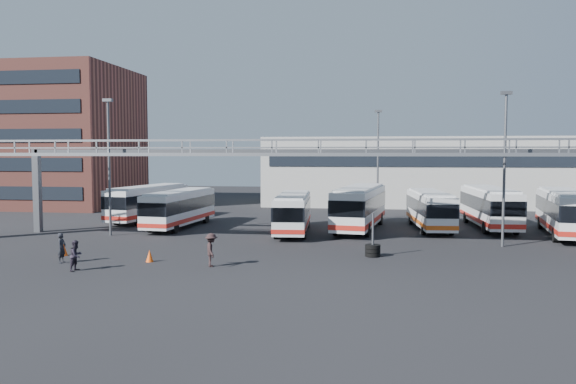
# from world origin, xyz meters

# --- Properties ---
(ground) EXTENTS (140.00, 140.00, 0.00)m
(ground) POSITION_xyz_m (0.00, 0.00, 0.00)
(ground) COLOR black
(ground) RESTS_ON ground
(gantry) EXTENTS (51.40, 5.15, 7.10)m
(gantry) POSITION_xyz_m (0.00, 5.87, 5.51)
(gantry) COLOR gray
(gantry) RESTS_ON ground
(apartment_building) EXTENTS (18.00, 15.00, 16.00)m
(apartment_building) POSITION_xyz_m (-34.00, 30.00, 8.00)
(apartment_building) COLOR brown
(apartment_building) RESTS_ON ground
(warehouse) EXTENTS (42.00, 14.00, 8.00)m
(warehouse) POSITION_xyz_m (12.00, 38.00, 4.00)
(warehouse) COLOR #9E9E99
(warehouse) RESTS_ON ground
(light_pole_left) EXTENTS (0.70, 0.35, 10.21)m
(light_pole_left) POSITION_xyz_m (-16.00, 8.00, 5.73)
(light_pole_left) COLOR #4C4F54
(light_pole_left) RESTS_ON ground
(light_pole_mid) EXTENTS (0.70, 0.35, 10.21)m
(light_pole_mid) POSITION_xyz_m (12.00, 7.00, 5.73)
(light_pole_mid) COLOR #4C4F54
(light_pole_mid) RESTS_ON ground
(light_pole_back) EXTENTS (0.70, 0.35, 10.21)m
(light_pole_back) POSITION_xyz_m (4.00, 22.00, 5.73)
(light_pole_back) COLOR #4C4F54
(light_pole_back) RESTS_ON ground
(bus_1) EXTENTS (4.20, 10.86, 3.22)m
(bus_1) POSITION_xyz_m (-16.70, 17.08, 1.78)
(bus_1) COLOR silver
(bus_1) RESTS_ON ground
(bus_2) EXTENTS (3.19, 10.35, 3.09)m
(bus_2) POSITION_xyz_m (-12.35, 13.08, 1.71)
(bus_2) COLOR silver
(bus_2) RESTS_ON ground
(bus_4) EXTENTS (2.97, 10.17, 3.05)m
(bus_4) POSITION_xyz_m (-2.62, 11.36, 1.69)
(bus_4) COLOR silver
(bus_4) RESTS_ON ground
(bus_5) EXTENTS (4.33, 11.80, 3.51)m
(bus_5) POSITION_xyz_m (2.48, 13.80, 1.94)
(bus_5) COLOR silver
(bus_5) RESTS_ON ground
(bus_6) EXTENTS (3.12, 10.32, 3.09)m
(bus_6) POSITION_xyz_m (8.11, 14.94, 1.71)
(bus_6) COLOR silver
(bus_6) RESTS_ON ground
(bus_7) EXTENTS (2.97, 11.15, 3.36)m
(bus_7) POSITION_xyz_m (13.02, 16.28, 1.86)
(bus_7) COLOR silver
(bus_7) RESTS_ON ground
(bus_8) EXTENTS (4.19, 11.45, 3.40)m
(bus_8) POSITION_xyz_m (17.68, 12.72, 1.88)
(bus_8) COLOR silver
(bus_8) RESTS_ON ground
(pedestrian_a) EXTENTS (0.42, 0.63, 1.70)m
(pedestrian_a) POSITION_xyz_m (-13.92, -2.32, 0.85)
(pedestrian_a) COLOR black
(pedestrian_a) RESTS_ON ground
(pedestrian_b) EXTENTS (0.73, 0.87, 1.62)m
(pedestrian_b) POSITION_xyz_m (-12.03, -4.17, 0.81)
(pedestrian_b) COLOR #27212D
(pedestrian_b) RESTS_ON ground
(pedestrian_c) EXTENTS (1.04, 1.34, 1.83)m
(pedestrian_c) POSITION_xyz_m (-5.28, -2.10, 0.92)
(pedestrian_c) COLOR black
(pedestrian_c) RESTS_ON ground
(cone_left) EXTENTS (0.50, 0.50, 0.71)m
(cone_left) POSITION_xyz_m (-15.01, -0.23, 0.35)
(cone_left) COLOR #FA510D
(cone_left) RESTS_ON ground
(cone_right) EXTENTS (0.54, 0.54, 0.69)m
(cone_right) POSITION_xyz_m (-9.14, -1.31, 0.34)
(cone_right) COLOR #FA510D
(cone_right) RESTS_ON ground
(tire_stack) EXTENTS (0.92, 0.92, 2.61)m
(tire_stack) POSITION_xyz_m (3.47, 2.17, 0.44)
(tire_stack) COLOR black
(tire_stack) RESTS_ON ground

